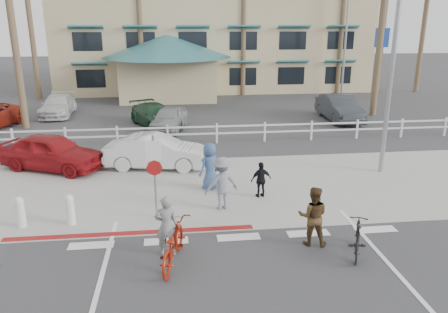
{
  "coord_description": "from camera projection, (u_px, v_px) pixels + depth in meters",
  "views": [
    {
      "loc": [
        -1.68,
        -10.22,
        5.76
      ],
      "look_at": [
        -0.07,
        3.44,
        1.5
      ],
      "focal_mm": 35.0,
      "sensor_mm": 36.0,
      "label": 1
    }
  ],
  "objects": [
    {
      "name": "rider_black",
      "position": [
        313.0,
        216.0,
        11.57
      ],
      "size": [
        0.94,
        0.81,
        1.65
      ],
      "primitive_type": "imported",
      "rotation": [
        0.0,
        0.0,
        2.87
      ],
      "color": "#473019",
      "rests_on": "ground"
    },
    {
      "name": "pedestrian_b",
      "position": [
        210.0,
        166.0,
        15.47
      ],
      "size": [
        0.99,
        0.94,
        1.7
      ],
      "primitive_type": "imported",
      "rotation": [
        0.0,
        0.0,
        3.8
      ],
      "color": "#365179",
      "rests_on": "ground"
    },
    {
      "name": "palm_3",
      "position": [
        139.0,
        4.0,
        32.78
      ],
      "size": [
        4.0,
        4.0,
        14.0
      ],
      "primitive_type": null,
      "color": "#1E431A",
      "rests_on": "ground"
    },
    {
      "name": "palm_11",
      "position": [
        384.0,
        0.0,
        25.91
      ],
      "size": [
        4.0,
        4.0,
        14.0
      ],
      "primitive_type": null,
      "color": "#1E431A",
      "rests_on": "ground"
    },
    {
      "name": "rider_red",
      "position": [
        167.0,
        226.0,
        11.03
      ],
      "size": [
        0.59,
        0.39,
        1.63
      ],
      "primitive_type": "imported",
      "rotation": [
        0.0,
        0.0,
        3.14
      ],
      "color": "slate",
      "rests_on": "ground"
    },
    {
      "name": "lot_car_1",
      "position": [
        155.0,
        115.0,
        24.88
      ],
      "size": [
        3.43,
        4.73,
        1.27
      ],
      "primitive_type": "imported",
      "rotation": [
        0.0,
        0.0,
        0.42
      ],
      "color": "#1F4128",
      "rests_on": "ground"
    },
    {
      "name": "ground",
      "position": [
        242.0,
        248.0,
        11.58
      ],
      "size": [
        140.0,
        140.0,
        0.0
      ],
      "primitive_type": "plane",
      "color": "#333335"
    },
    {
      "name": "cross_street",
      "position": [
        213.0,
        155.0,
        19.65
      ],
      "size": [
        40.0,
        5.0,
        0.01
      ],
      "primitive_type": "cube",
      "color": "#333335",
      "rests_on": "ground"
    },
    {
      "name": "car_red_compact",
      "position": [
        52.0,
        152.0,
        17.59
      ],
      "size": [
        4.61,
        3.35,
        1.46
      ],
      "primitive_type": "imported",
      "rotation": [
        0.0,
        0.0,
        1.14
      ],
      "color": "maroon",
      "rests_on": "ground"
    },
    {
      "name": "palm_9",
      "position": [
        426.0,
        12.0,
        35.49
      ],
      "size": [
        4.0,
        4.0,
        13.0
      ],
      "primitive_type": null,
      "color": "#1E431A",
      "rests_on": "ground"
    },
    {
      "name": "streetlight_1",
      "position": [
        346.0,
        35.0,
        34.28
      ],
      "size": [
        0.6,
        2.0,
        9.5
      ],
      "primitive_type": null,
      "color": "gray",
      "rests_on": "ground"
    },
    {
      "name": "lot_car_2",
      "position": [
        169.0,
        118.0,
        24.02
      ],
      "size": [
        2.41,
        4.09,
        1.31
      ],
      "primitive_type": "imported",
      "rotation": [
        0.0,
        0.0,
        -0.24
      ],
      "color": "gray",
      "rests_on": "ground"
    },
    {
      "name": "bollard_0",
      "position": [
        70.0,
        210.0,
        12.81
      ],
      "size": [
        0.26,
        0.26,
        0.95
      ],
      "primitive_type": null,
      "color": "silver",
      "rests_on": "ground"
    },
    {
      "name": "info_sign",
      "position": [
        379.0,
        62.0,
        33.18
      ],
      "size": [
        1.2,
        0.16,
        5.6
      ],
      "primitive_type": null,
      "color": "navy",
      "rests_on": "ground"
    },
    {
      "name": "lot_car_3",
      "position": [
        339.0,
        108.0,
        26.36
      ],
      "size": [
        1.65,
        4.68,
        1.54
      ],
      "primitive_type": "imported",
      "rotation": [
        0.0,
        0.0,
        -0.0
      ],
      "color": "#2B3034",
      "rests_on": "ground"
    },
    {
      "name": "bike_path",
      "position": [
        256.0,
        293.0,
        9.69
      ],
      "size": [
        12.0,
        16.0,
        0.01
      ],
      "primitive_type": "cube",
      "color": "#333335",
      "rests_on": "ground"
    },
    {
      "name": "sidewalk_plaza",
      "position": [
        223.0,
        187.0,
        15.85
      ],
      "size": [
        22.0,
        7.0,
        0.01
      ],
      "primitive_type": "cube",
      "color": "gray",
      "rests_on": "ground"
    },
    {
      "name": "pedestrian_child",
      "position": [
        261.0,
        180.0,
        14.8
      ],
      "size": [
        0.78,
        0.44,
        1.25
      ],
      "primitive_type": "imported",
      "rotation": [
        0.0,
        0.0,
        3.34
      ],
      "color": "black",
      "rests_on": "ground"
    },
    {
      "name": "palm_5",
      "position": [
        244.0,
        11.0,
        33.82
      ],
      "size": [
        4.0,
        4.0,
        13.0
      ],
      "primitive_type": null,
      "color": "#1E431A",
      "rests_on": "ground"
    },
    {
      "name": "bike_black",
      "position": [
        358.0,
        238.0,
        11.12
      ],
      "size": [
        1.06,
        1.64,
        0.96
      ],
      "primitive_type": "imported",
      "rotation": [
        0.0,
        0.0,
        2.72
      ],
      "color": "black",
      "rests_on": "ground"
    },
    {
      "name": "palm_7",
      "position": [
        343.0,
        5.0,
        34.56
      ],
      "size": [
        4.0,
        4.0,
        14.0
      ],
      "primitive_type": null,
      "color": "#1E431A",
      "rests_on": "ground"
    },
    {
      "name": "streetlight_0",
      "position": [
        393.0,
        57.0,
        16.19
      ],
      "size": [
        0.6,
        2.0,
        9.0
      ],
      "primitive_type": null,
      "color": "gray",
      "rests_on": "ground"
    },
    {
      "name": "palm_1",
      "position": [
        29.0,
        11.0,
        32.04
      ],
      "size": [
        4.0,
        4.0,
        13.0
      ],
      "primitive_type": null,
      "color": "#1E431A",
      "rests_on": "ground"
    },
    {
      "name": "palm_10",
      "position": [
        11.0,
        17.0,
        22.92
      ],
      "size": [
        4.0,
        4.0,
        12.0
      ],
      "primitive_type": null,
      "color": "#1E431A",
      "rests_on": "ground"
    },
    {
      "name": "rail_fence",
      "position": [
        219.0,
        133.0,
        21.45
      ],
      "size": [
        29.4,
        0.16,
        1.0
      ],
      "primitive_type": null,
      "color": "silver",
      "rests_on": "ground"
    },
    {
      "name": "lot_car_4",
      "position": [
        58.0,
        105.0,
        27.78
      ],
      "size": [
        2.01,
        4.54,
        1.29
      ],
      "primitive_type": "imported",
      "rotation": [
        0.0,
        0.0,
        0.04
      ],
      "color": "silver",
      "rests_on": "ground"
    },
    {
      "name": "curb_red",
      "position": [
        131.0,
        233.0,
        12.39
      ],
      "size": [
        7.0,
        0.25,
        0.02
      ],
      "primitive_type": "cube",
      "color": "maroon",
      "rests_on": "ground"
    },
    {
      "name": "car_white_sedan",
      "position": [
        157.0,
        152.0,
        17.77
      ],
      "size": [
        4.35,
        2.13,
        1.37
      ],
      "primitive_type": "imported",
      "rotation": [
        0.0,
        0.0,
        1.4
      ],
      "color": "silver",
      "rests_on": "ground"
    },
    {
      "name": "building",
      "position": [
        211.0,
        23.0,
        39.54
      ],
      "size": [
        28.0,
        16.0,
        11.3
      ],
      "primitive_type": null,
      "color": "#CAB78A",
      "rests_on": "ground"
    },
    {
      "name": "parking_lot",
      "position": [
        199.0,
        113.0,
        28.66
      ],
      "size": [
        50.0,
        16.0,
        0.01
      ],
      "primitive_type": "cube",
      "color": "#333335",
      "rests_on": "ground"
    },
    {
      "name": "bollard_1",
      "position": [
        20.0,
        212.0,
        12.65
      ],
      "size": [
        0.26,
        0.26,
        0.95
      ],
      "primitive_type": null,
      "color": "silver",
      "rests_on": "ground"
    },
    {
      "name": "sign_post",
      "position": [
        155.0,
        173.0,
        12.99
      ],
      "size": [
        0.5,
        0.1,
        2.9
      ],
      "primitive_type": null,
      "color": "gray",
      "rests_on": "ground"
    },
    {
      "name": "pedestrian_a",
      "position": [
        222.0,
        183.0,
        13.8
      ],
      "size": [
        1.26,
        0.94,
        1.73
      ],
      "primitive_type": "imported",
      "rotation": [
        0.0,
        0.0,
        3.44
      ],
      "color": "slate",
      "rests_on": "ground"
    },
    {
      "name": "bike_red",
      "position": [
        172.0,
        244.0,
        10.7
      ],
      "size": [
        1.16,
        2.19,
        1.09
      ],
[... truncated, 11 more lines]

